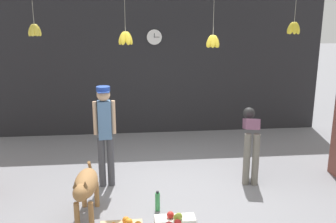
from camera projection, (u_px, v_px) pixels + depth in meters
ground_plane at (171, 195)px, 5.70m from camera, size 60.00×60.00×0.00m
shop_back_wall at (155, 65)px, 8.42m from camera, size 7.65×0.12×3.13m
dog at (86, 186)px, 4.92m from camera, size 0.33×1.08×0.71m
shopkeeper at (105, 129)px, 5.79m from camera, size 0.34×0.27×1.62m
worker_stooping at (251, 136)px, 6.11m from camera, size 0.37×0.84×1.11m
water_bottle at (158, 202)px, 5.21m from camera, size 0.07×0.07×0.29m
wall_clock at (154, 37)px, 8.19m from camera, size 0.35×0.03×0.35m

